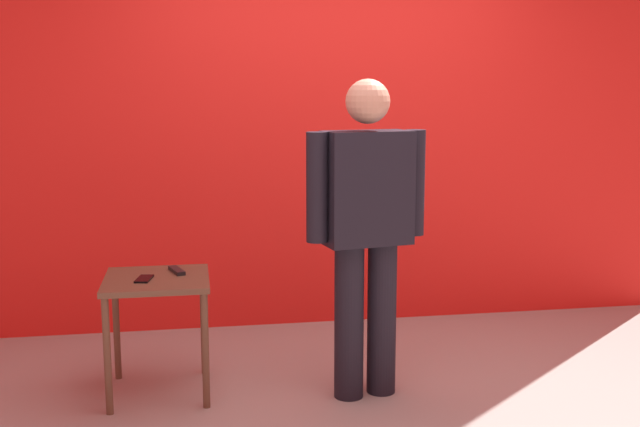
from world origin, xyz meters
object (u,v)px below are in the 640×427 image
at_px(tv_remote, 177,271).
at_px(standing_person, 366,223).
at_px(cell_phone, 144,279).
at_px(side_table, 157,296).

bearing_deg(tv_remote, standing_person, -34.86).
bearing_deg(standing_person, cell_phone, 171.87).
distance_m(standing_person, side_table, 1.15).
relative_size(standing_person, side_table, 2.62).
distance_m(side_table, cell_phone, 0.13).
bearing_deg(side_table, tv_remote, 41.81).
height_order(standing_person, side_table, standing_person).
height_order(standing_person, tv_remote, standing_person).
bearing_deg(standing_person, side_table, 169.25).
bearing_deg(tv_remote, cell_phone, -158.67).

